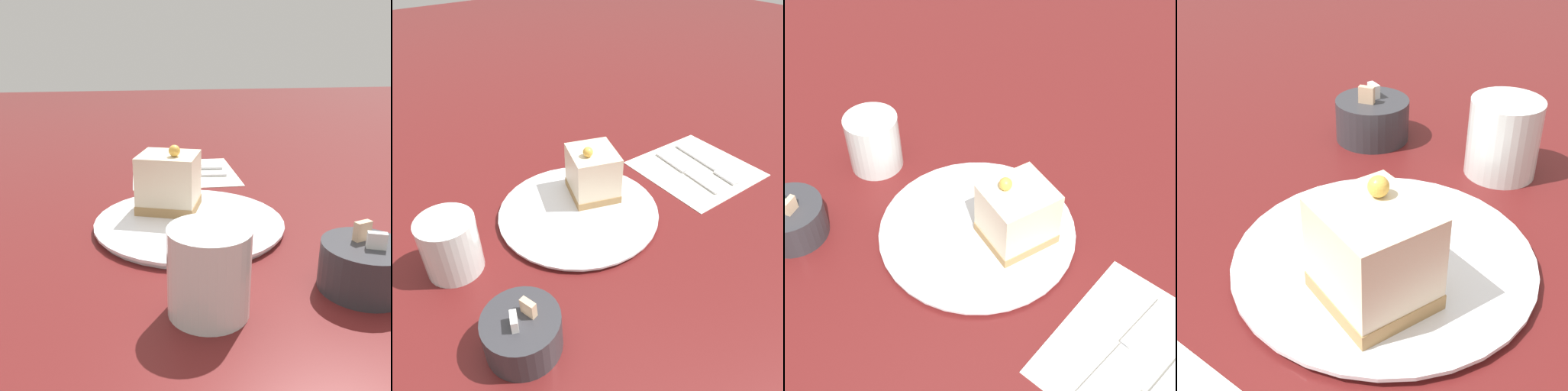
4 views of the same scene
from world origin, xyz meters
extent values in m
plane|color=#5B1919|center=(0.00, 0.00, 0.00)|extent=(4.00, 4.00, 0.00)
cylinder|color=white|center=(0.03, 0.02, 0.01)|extent=(0.27, 0.27, 0.01)
cylinder|color=white|center=(0.03, 0.02, 0.01)|extent=(0.28, 0.28, 0.00)
cube|color=#AD8451|center=(-0.02, -0.01, 0.02)|extent=(0.11, 0.11, 0.01)
cube|color=beige|center=(-0.02, -0.01, 0.06)|extent=(0.10, 0.11, 0.07)
sphere|color=#EFB747|center=(0.00, 0.00, 0.11)|extent=(0.02, 0.02, 0.02)
cube|color=white|center=(-0.25, 0.05, 0.00)|extent=(0.22, 0.22, 0.00)
cube|color=silver|center=(-0.22, 0.00, 0.01)|extent=(0.02, 0.09, 0.00)
cube|color=silver|center=(-0.21, 0.09, 0.01)|extent=(0.02, 0.09, 0.00)
cylinder|color=#333338|center=(0.24, 0.18, 0.03)|extent=(0.10, 0.10, 0.05)
cube|color=#D8B28C|center=(0.23, 0.18, 0.06)|extent=(0.01, 0.02, 0.02)
cylinder|color=silver|center=(0.26, 0.01, 0.05)|extent=(0.08, 0.08, 0.09)
camera|label=1|loc=(0.63, -0.06, 0.26)|focal=40.00mm
camera|label=2|loc=(0.34, 0.44, 0.44)|focal=35.00mm
camera|label=3|loc=(-0.29, 0.41, 0.60)|focal=50.00mm
camera|label=4|loc=(-0.29, -0.21, 0.33)|focal=50.00mm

